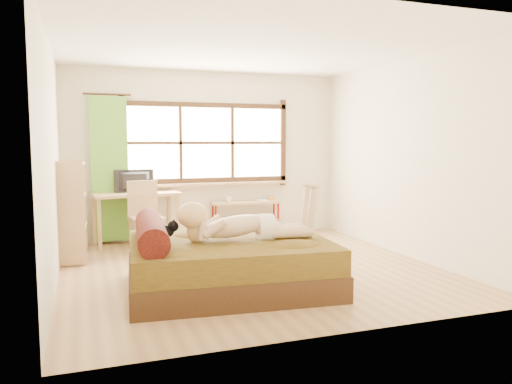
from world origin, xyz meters
name	(u,v)px	position (x,y,z in m)	size (l,w,h in m)	color
floor	(251,268)	(0.00, 0.00, 0.00)	(4.50, 4.50, 0.00)	#9E754C
ceiling	(250,47)	(0.00, 0.00, 2.70)	(4.50, 4.50, 0.00)	white
wall_back	(207,155)	(0.00, 2.25, 1.35)	(4.50, 4.50, 0.00)	silver
wall_front	(341,170)	(0.00, -2.25, 1.35)	(4.50, 4.50, 0.00)	silver
wall_left	(52,163)	(-2.25, 0.00, 1.35)	(4.50, 4.50, 0.00)	silver
wall_right	(406,158)	(2.25, 0.00, 1.35)	(4.50, 4.50, 0.00)	silver
window	(207,145)	(0.00, 2.22, 1.51)	(2.80, 0.16, 1.46)	#FFEDBF
curtain	(109,169)	(-1.55, 2.13, 1.15)	(0.55, 0.10, 2.20)	#4F9929
bed	(225,262)	(-0.53, -0.69, 0.29)	(2.25, 1.87, 0.80)	#33180F
woman	(244,210)	(-0.32, -0.74, 0.85)	(1.48, 0.42, 0.63)	tan
kitten	(160,230)	(-1.19, -0.59, 0.66)	(0.32, 0.13, 0.25)	black
desk	(136,200)	(-1.19, 1.95, 0.69)	(1.35, 0.75, 0.80)	tan
monitor	(135,181)	(-1.19, 2.00, 0.97)	(0.60, 0.08, 0.35)	black
chair	(145,211)	(-1.10, 1.59, 0.56)	(0.50, 0.50, 1.00)	tan
pipe_shelf	(246,210)	(0.63, 2.07, 0.43)	(1.18, 0.35, 0.66)	tan
cup	(228,199)	(0.31, 2.07, 0.63)	(0.12, 0.12, 0.09)	gray
book	(257,200)	(0.81, 2.07, 0.59)	(0.16, 0.22, 0.02)	gray
bookshelf	(72,211)	(-2.08, 1.11, 0.67)	(0.35, 0.59, 1.32)	tan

